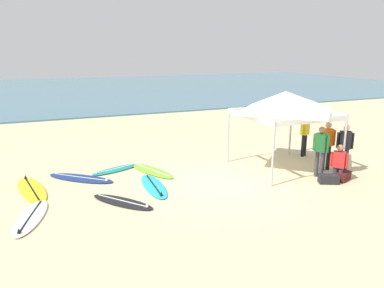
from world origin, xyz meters
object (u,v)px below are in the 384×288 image
object	(u,v)px
person_orange	(327,142)
gear_bag_by_pole	(329,179)
surfboard_white	(31,217)
surfboard_teal	(116,169)
surfboard_cyan	(154,186)
surfboard_black	(123,202)
surfboard_lime	(151,170)
person_red	(339,161)
surfboard_yellow	(32,189)
person_black	(345,145)
person_yellow	(305,132)
gear_bag_near_tent	(343,176)
canopy_tent	(285,102)
surfboard_navy	(81,178)
person_green	(321,148)

from	to	relation	value
person_orange	gear_bag_by_pole	world-z (taller)	person_orange
surfboard_white	gear_bag_by_pole	bearing A→B (deg)	-6.19
surfboard_teal	surfboard_cyan	bearing A→B (deg)	-70.98
surfboard_black	person_orange	bearing A→B (deg)	1.18
surfboard_lime	person_red	distance (m)	6.24
surfboard_white	surfboard_lime	size ratio (longest dim) A/B	0.99
person_orange	surfboard_yellow	bearing A→B (deg)	168.80
surfboard_white	person_black	size ratio (longest dim) A/B	1.35
surfboard_cyan	person_yellow	size ratio (longest dim) A/B	1.33
surfboard_white	surfboard_cyan	bearing A→B (deg)	14.41
person_yellow	gear_bag_near_tent	world-z (taller)	person_yellow
surfboard_black	gear_bag_by_pole	distance (m)	6.45
surfboard_black	person_black	xyz separation A→B (m)	(7.52, -0.41, 0.95)
canopy_tent	surfboard_navy	bearing A→B (deg)	167.05
surfboard_white	gear_bag_near_tent	bearing A→B (deg)	-5.53
surfboard_yellow	person_yellow	bearing A→B (deg)	-1.02
gear_bag_by_pole	person_orange	bearing A→B (deg)	51.86
person_green	gear_bag_by_pole	bearing A→B (deg)	-102.38
surfboard_navy	gear_bag_by_pole	size ratio (longest dim) A/B	3.69
canopy_tent	surfboard_lime	xyz separation A→B (m)	(-4.44, 1.43, -2.35)
surfboard_lime	person_black	distance (m)	6.65
surfboard_cyan	person_black	world-z (taller)	person_black
surfboard_white	person_yellow	xyz separation A→B (m)	(10.07, 1.91, 0.95)
surfboard_white	gear_bag_near_tent	xyz separation A→B (m)	(9.35, -0.91, 0.10)
surfboard_teal	gear_bag_by_pole	distance (m)	7.14
surfboard_lime	person_orange	bearing A→B (deg)	-21.21
surfboard_white	surfboard_yellow	size ratio (longest dim) A/B	0.88
canopy_tent	surfboard_cyan	xyz separation A→B (m)	(-4.82, -0.08, -2.35)
canopy_tent	surfboard_black	size ratio (longest dim) A/B	1.51
surfboard_cyan	gear_bag_by_pole	xyz separation A→B (m)	(5.21, -1.85, 0.10)
surfboard_cyan	person_black	xyz separation A→B (m)	(6.35, -1.27, 0.95)
canopy_tent	surfboard_black	world-z (taller)	canopy_tent
surfboard_black	surfboard_yellow	distance (m)	3.08
surfboard_white	person_green	distance (m)	8.91
surfboard_black	surfboard_teal	size ratio (longest dim) A/B	1.01
canopy_tent	person_green	world-z (taller)	canopy_tent
gear_bag_by_pole	surfboard_black	bearing A→B (deg)	171.16
person_orange	gear_bag_by_pole	bearing A→B (deg)	-128.14
person_orange	person_green	distance (m)	0.93
surfboard_yellow	surfboard_lime	distance (m)	3.87
person_green	gear_bag_by_pole	world-z (taller)	person_green
person_red	gear_bag_by_pole	xyz separation A→B (m)	(-0.45, -0.09, -0.52)
canopy_tent	person_red	distance (m)	2.66
surfboard_teal	surfboard_white	world-z (taller)	same
surfboard_yellow	gear_bag_near_tent	distance (m)	9.78
surfboard_lime	gear_bag_near_tent	bearing A→B (deg)	-31.32
surfboard_lime	person_red	bearing A→B (deg)	-31.83
surfboard_white	gear_bag_near_tent	size ratio (longest dim) A/B	3.86
surfboard_navy	surfboard_teal	world-z (taller)	same
surfboard_white	gear_bag_near_tent	world-z (taller)	gear_bag_near_tent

